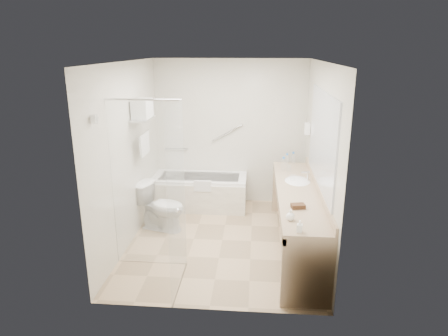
# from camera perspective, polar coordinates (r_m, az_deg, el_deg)

# --- Properties ---
(floor) EXTENTS (3.20, 3.20, 0.00)m
(floor) POSITION_cam_1_polar(r_m,az_deg,el_deg) (5.87, -0.25, -10.25)
(floor) COLOR tan
(floor) RESTS_ON ground
(ceiling) EXTENTS (2.60, 3.20, 0.10)m
(ceiling) POSITION_cam_1_polar(r_m,az_deg,el_deg) (5.22, -0.28, 14.96)
(ceiling) COLOR white
(ceiling) RESTS_ON wall_back
(wall_back) EXTENTS (2.60, 0.10, 2.50)m
(wall_back) POSITION_cam_1_polar(r_m,az_deg,el_deg) (6.96, 0.89, 5.09)
(wall_back) COLOR beige
(wall_back) RESTS_ON ground
(wall_front) EXTENTS (2.60, 0.10, 2.50)m
(wall_front) POSITION_cam_1_polar(r_m,az_deg,el_deg) (3.90, -2.33, -4.61)
(wall_front) COLOR beige
(wall_front) RESTS_ON ground
(wall_left) EXTENTS (0.10, 3.20, 2.50)m
(wall_left) POSITION_cam_1_polar(r_m,az_deg,el_deg) (5.67, -13.47, 1.85)
(wall_left) COLOR beige
(wall_left) RESTS_ON ground
(wall_right) EXTENTS (0.10, 3.20, 2.50)m
(wall_right) POSITION_cam_1_polar(r_m,az_deg,el_deg) (5.46, 13.47, 1.26)
(wall_right) COLOR beige
(wall_right) RESTS_ON ground
(bathtub) EXTENTS (1.60, 0.73, 0.59)m
(bathtub) POSITION_cam_1_polar(r_m,az_deg,el_deg) (6.94, -3.47, -3.37)
(bathtub) COLOR white
(bathtub) RESTS_ON floor
(grab_bar_short) EXTENTS (0.40, 0.03, 0.03)m
(grab_bar_short) POSITION_cam_1_polar(r_m,az_deg,el_deg) (7.12, -6.80, 2.75)
(grab_bar_short) COLOR silver
(grab_bar_short) RESTS_ON wall_back
(grab_bar_long) EXTENTS (0.53, 0.03, 0.33)m
(grab_bar_long) POSITION_cam_1_polar(r_m,az_deg,el_deg) (6.93, 0.46, 5.03)
(grab_bar_long) COLOR silver
(grab_bar_long) RESTS_ON wall_back
(shower_enclosure) EXTENTS (0.96, 0.91, 2.11)m
(shower_enclosure) POSITION_cam_1_polar(r_m,az_deg,el_deg) (4.70, -8.97, -3.40)
(shower_enclosure) COLOR silver
(shower_enclosure) RESTS_ON floor
(towel_shelf) EXTENTS (0.24, 0.55, 0.81)m
(towel_shelf) POSITION_cam_1_polar(r_m,az_deg,el_deg) (5.86, -11.54, 7.49)
(towel_shelf) COLOR silver
(towel_shelf) RESTS_ON wall_left
(vanity_counter) EXTENTS (0.55, 2.70, 0.95)m
(vanity_counter) POSITION_cam_1_polar(r_m,az_deg,el_deg) (5.47, 10.39, -5.24)
(vanity_counter) COLOR tan
(vanity_counter) RESTS_ON floor
(sink) EXTENTS (0.40, 0.52, 0.14)m
(sink) POSITION_cam_1_polar(r_m,az_deg,el_deg) (5.79, 10.43, -2.10)
(sink) COLOR white
(sink) RESTS_ON vanity_counter
(faucet) EXTENTS (0.03, 0.03, 0.14)m
(faucet) POSITION_cam_1_polar(r_m,az_deg,el_deg) (5.77, 11.92, -1.10)
(faucet) COLOR silver
(faucet) RESTS_ON vanity_counter
(mirror) EXTENTS (0.02, 2.00, 1.20)m
(mirror) POSITION_cam_1_polar(r_m,az_deg,el_deg) (5.24, 13.82, 3.98)
(mirror) COLOR #B5BAC1
(mirror) RESTS_ON wall_right
(hairdryer_unit) EXTENTS (0.08, 0.10, 0.18)m
(hairdryer_unit) POSITION_cam_1_polar(r_m,az_deg,el_deg) (6.42, 11.82, 5.53)
(hairdryer_unit) COLOR white
(hairdryer_unit) RESTS_ON wall_right
(toilet) EXTENTS (0.82, 0.60, 0.72)m
(toilet) POSITION_cam_1_polar(r_m,az_deg,el_deg) (6.14, -8.91, -5.50)
(toilet) COLOR white
(toilet) RESTS_ON floor
(amenity_basket) EXTENTS (0.18, 0.14, 0.05)m
(amenity_basket) POSITION_cam_1_polar(r_m,az_deg,el_deg) (4.81, 10.53, -5.38)
(amenity_basket) COLOR #4D331B
(amenity_basket) RESTS_ON vanity_counter
(soap_bottle_a) EXTENTS (0.08, 0.14, 0.06)m
(soap_bottle_a) POSITION_cam_1_polar(r_m,az_deg,el_deg) (4.23, 10.72, -8.60)
(soap_bottle_a) COLOR white
(soap_bottle_a) RESTS_ON vanity_counter
(soap_bottle_b) EXTENTS (0.12, 0.14, 0.10)m
(soap_bottle_b) POSITION_cam_1_polar(r_m,az_deg,el_deg) (4.47, 9.47, -6.79)
(soap_bottle_b) COLOR white
(soap_bottle_b) RESTS_ON vanity_counter
(water_bottle_left) EXTENTS (0.07, 0.07, 0.22)m
(water_bottle_left) POSITION_cam_1_polar(r_m,az_deg,el_deg) (6.20, 8.49, 0.54)
(water_bottle_left) COLOR silver
(water_bottle_left) RESTS_ON vanity_counter
(water_bottle_mid) EXTENTS (0.06, 0.06, 0.20)m
(water_bottle_mid) POSITION_cam_1_polar(r_m,az_deg,el_deg) (6.48, 8.99, 1.15)
(water_bottle_mid) COLOR silver
(water_bottle_mid) RESTS_ON vanity_counter
(water_bottle_right) EXTENTS (0.06, 0.06, 0.21)m
(water_bottle_right) POSITION_cam_1_polar(r_m,az_deg,el_deg) (6.56, 9.85, 1.34)
(water_bottle_right) COLOR silver
(water_bottle_right) RESTS_ON vanity_counter
(drinking_glass_near) EXTENTS (0.10, 0.10, 0.10)m
(drinking_glass_near) POSITION_cam_1_polar(r_m,az_deg,el_deg) (6.19, 9.25, -0.02)
(drinking_glass_near) COLOR silver
(drinking_glass_near) RESTS_ON vanity_counter
(drinking_glass_far) EXTENTS (0.10, 0.10, 0.10)m
(drinking_glass_far) POSITION_cam_1_polar(r_m,az_deg,el_deg) (5.70, 9.79, -1.49)
(drinking_glass_far) COLOR silver
(drinking_glass_far) RESTS_ON vanity_counter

